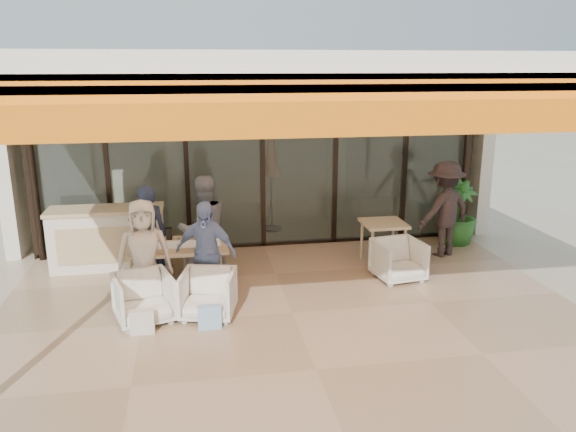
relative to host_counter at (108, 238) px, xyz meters
name	(u,v)px	position (x,y,z in m)	size (l,w,h in m)	color
ground	(292,314)	(2.68, -2.30, -0.53)	(70.00, 70.00, 0.00)	#C6B293
terrace_floor	(292,314)	(2.68, -2.30, -0.53)	(8.00, 6.00, 0.01)	tan
terrace_structure	(297,69)	(2.68, -2.56, 2.72)	(8.00, 6.00, 3.40)	silver
glass_storefront	(263,162)	(2.68, 0.70, 1.07)	(8.08, 0.10, 3.20)	#9EADA3
interior_block	(249,116)	(2.69, 3.02, 1.70)	(9.05, 3.62, 3.52)	silver
host_counter	(108,238)	(0.00, 0.00, 0.00)	(1.85, 0.65, 1.04)	silver
dining_table	(176,248)	(1.13, -1.22, 0.16)	(1.50, 0.90, 0.93)	#D9BE84
chair_far_left	(152,253)	(0.72, -0.27, -0.22)	(0.61, 0.57, 0.62)	silver
chair_far_right	(204,250)	(1.56, -0.27, -0.21)	(0.62, 0.58, 0.63)	silver
chair_near_left	(143,296)	(0.72, -2.17, -0.17)	(0.71, 0.66, 0.73)	silver
chair_near_right	(208,292)	(1.56, -2.17, -0.18)	(0.69, 0.65, 0.71)	silver
diner_navy	(148,235)	(0.72, -0.77, 0.25)	(0.57, 0.37, 1.56)	#192137
diner_grey	(204,229)	(1.56, -0.77, 0.31)	(0.82, 0.64, 1.68)	slate
diner_cream	(144,254)	(0.72, -1.67, 0.24)	(0.76, 0.49, 1.55)	beige
diner_periwinkle	(206,253)	(1.56, -1.67, 0.22)	(0.88, 0.36, 1.49)	#7893C9
tote_bag_cream	(142,323)	(0.72, -2.57, -0.36)	(0.30, 0.10, 0.34)	silver
tote_bag_blue	(210,318)	(1.56, -2.57, -0.36)	(0.30, 0.10, 0.34)	#99BFD8
side_table	(383,228)	(4.56, -0.58, 0.11)	(0.70, 0.70, 0.74)	#D9BE84
side_chair	(399,258)	(4.56, -1.33, -0.17)	(0.70, 0.66, 0.72)	silver
standing_woman	(444,210)	(5.74, -0.36, 0.32)	(1.10, 0.63, 1.70)	black
potted_palm	(458,212)	(6.29, 0.21, 0.11)	(0.71, 0.71, 1.27)	#1E5919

